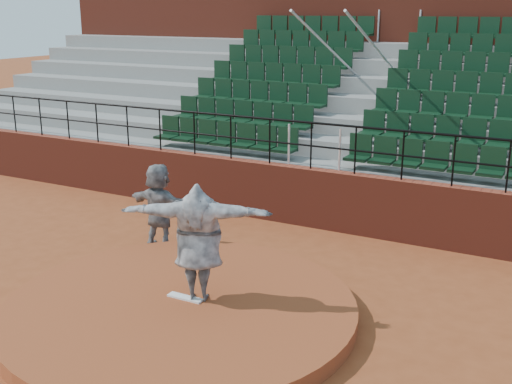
{
  "coord_description": "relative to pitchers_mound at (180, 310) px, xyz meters",
  "views": [
    {
      "loc": [
        5.35,
        -7.45,
        4.65
      ],
      "look_at": [
        0.0,
        2.5,
        1.4
      ],
      "focal_mm": 45.0,
      "sensor_mm": 36.0,
      "label": 1
    }
  ],
  "objects": [
    {
      "name": "pitching_rubber",
      "position": [
        0.0,
        0.15,
        0.14
      ],
      "size": [
        0.6,
        0.15,
        0.03
      ],
      "primitive_type": "cube",
      "color": "white",
      "rests_on": "pitchers_mound"
    },
    {
      "name": "fielder",
      "position": [
        -2.08,
        2.32,
        0.74
      ],
      "size": [
        1.63,
        0.58,
        1.74
      ],
      "primitive_type": "imported",
      "rotation": [
        0.0,
        0.0,
        3.1
      ],
      "color": "black",
      "rests_on": "ground"
    },
    {
      "name": "pitchers_mound",
      "position": [
        0.0,
        0.0,
        0.0
      ],
      "size": [
        5.5,
        5.5,
        0.25
      ],
      "primitive_type": "cylinder",
      "color": "brown",
      "rests_on": "ground"
    },
    {
      "name": "press_box_facade",
      "position": [
        0.0,
        12.6,
        3.43
      ],
      "size": [
        24.0,
        3.0,
        7.1
      ],
      "primitive_type": "cube",
      "color": "maroon",
      "rests_on": "ground"
    },
    {
      "name": "pitcher",
      "position": [
        0.19,
        0.27,
        1.06
      ],
      "size": [
        2.37,
        1.45,
        1.88
      ],
      "primitive_type": "imported",
      "rotation": [
        0.0,
        0.0,
        3.53
      ],
      "color": "black",
      "rests_on": "pitchers_mound"
    },
    {
      "name": "ground",
      "position": [
        0.0,
        0.0,
        -0.12
      ],
      "size": [
        90.0,
        90.0,
        0.0
      ],
      "primitive_type": "plane",
      "color": "brown",
      "rests_on": "ground"
    },
    {
      "name": "wall_railing",
      "position": [
        0.0,
        5.0,
        1.9
      ],
      "size": [
        24.04,
        0.05,
        1.03
      ],
      "color": "black",
      "rests_on": "boundary_wall"
    },
    {
      "name": "boundary_wall",
      "position": [
        0.0,
        5.0,
        0.53
      ],
      "size": [
        24.0,
        0.3,
        1.3
      ],
      "primitive_type": "cube",
      "color": "maroon",
      "rests_on": "ground"
    },
    {
      "name": "seating_deck",
      "position": [
        0.0,
        8.64,
        1.33
      ],
      "size": [
        24.0,
        5.97,
        4.63
      ],
      "color": "gray",
      "rests_on": "ground"
    }
  ]
}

